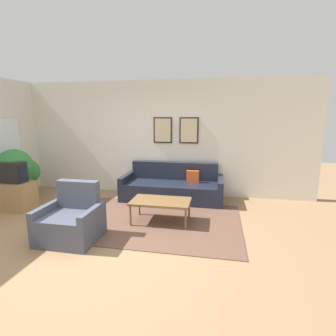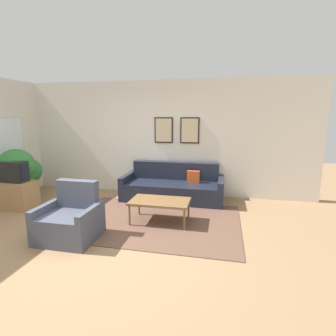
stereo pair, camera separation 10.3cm
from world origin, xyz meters
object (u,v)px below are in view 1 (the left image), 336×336
couch (173,187)px  potted_plant_tall (14,169)px  armchair (71,221)px  tv (11,172)px  coffee_table (161,202)px

couch → potted_plant_tall: 3.44m
couch → armchair: size_ratio=2.60×
tv → coffee_table: bearing=-2.4°
couch → armchair: 2.54m
couch → armchair: (-1.19, -2.24, 0.00)m
potted_plant_tall → tv: bearing=-57.9°
couch → armchair: bearing=-118.1°
coffee_table → tv: (-3.11, 0.13, 0.39)m
couch → coffee_table: (0.02, -1.35, 0.10)m
coffee_table → tv: bearing=177.6°
coffee_table → potted_plant_tall: 3.35m
coffee_table → armchair: bearing=-143.9°
tv → potted_plant_tall: size_ratio=0.46×
armchair → potted_plant_tall: (-2.08, 1.31, 0.49)m
tv → couch: bearing=21.6°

